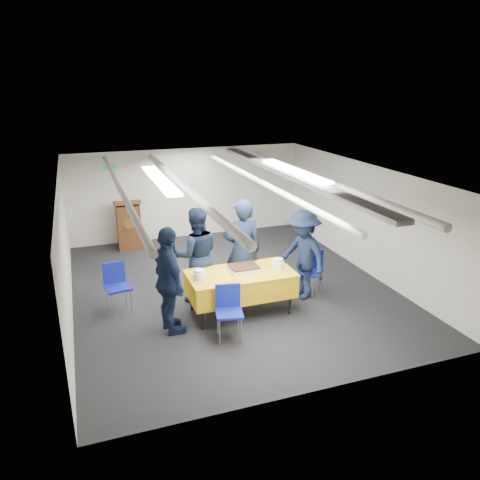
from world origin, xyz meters
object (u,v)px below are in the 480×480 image
Objects in this scene: podium at (129,224)px; sailor_d at (303,255)px; chair_right at (311,266)px; sailor_c at (169,281)px; chair_left at (116,282)px; sheet_cake at (244,268)px; chair_near at (229,306)px; sailor_a at (242,250)px; sailor_b at (196,255)px; serving_table at (240,284)px.

sailor_d is (2.73, -3.88, 0.24)m from podium.
podium is at bearing 128.77° from chair_right.
chair_left is at bearing 24.99° from sailor_c.
chair_left is at bearing 159.25° from sheet_cake.
sailor_a reaches higher than chair_near.
sheet_cake is at bearing -85.87° from sailor_c.
chair_left is at bearing 0.59° from sailor_b.
chair_near is 0.48× the size of sailor_b.
serving_table is 2.22m from chair_left.
chair_left is (-3.62, 0.50, 0.00)m from chair_right.
sailor_b and sailor_c have the same top height.
sailor_a is 1.08× the size of sailor_b.
sailor_c reaches higher than sheet_cake.
sailor_b is at bearing 170.22° from chair_right.
chair_left is at bearing 172.06° from chair_right.
chair_near is 1.00× the size of chair_left.
serving_table is 1.62m from chair_right.
chair_left reaches higher than sheet_cake.
chair_near is at bearing -152.29° from chair_right.
sailor_c is at bearing -94.71° from sailor_d.
sailor_a is 0.84m from sailor_b.
podium is at bearing 101.48° from chair_near.
sheet_cake is 1.41m from sailor_c.
sailor_a is at bearing 73.74° from sheet_cake.
sailor_a is 1.13× the size of sailor_d.
chair_near is at bearing 72.03° from sailor_a.
chair_near is 0.51× the size of sailor_d.
sailor_c is at bearing -167.09° from sheet_cake.
chair_near is 1.49m from sailor_b.
serving_table is 2.11× the size of chair_right.
serving_table is 1.01m from sailor_b.
serving_table is 1.02× the size of sailor_b.
sailor_d is (1.90, -0.52, -0.04)m from sailor_b.
chair_near and chair_left have the same top height.
sailor_a reaches higher than serving_table.
chair_near is at bearing -44.61° from chair_left.
sailor_a is 1.69m from sailor_c.
podium is 0.73× the size of sailor_d.
sailor_b is 1.21m from sailor_c.
podium is 0.65× the size of sailor_a.
chair_left is at bearing 1.90° from sailor_a.
serving_table is at bearing 133.90° from sailor_b.
chair_right is at bearing -51.23° from podium.
sailor_a reaches higher than podium.
serving_table is 0.70m from sailor_a.
sheet_cake is 2.29m from chair_left.
chair_near is 0.45× the size of sailor_a.
chair_right reaches higher than serving_table.
sailor_d is (1.22, 0.15, 0.04)m from sheet_cake.
sailor_c is (0.75, -1.12, 0.37)m from chair_left.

